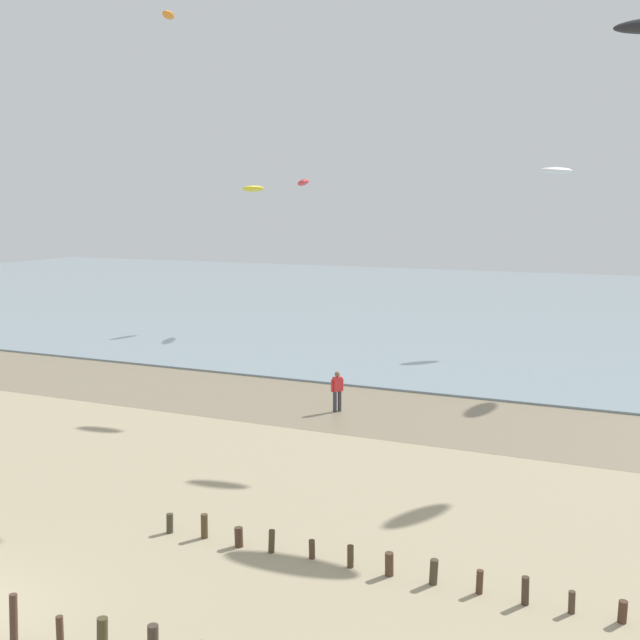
{
  "coord_description": "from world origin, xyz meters",
  "views": [
    {
      "loc": [
        13.44,
        -10.22,
        8.47
      ],
      "look_at": [
        3.99,
        10.58,
        5.17
      ],
      "focal_mm": 43.77,
      "sensor_mm": 36.0,
      "label": 1
    }
  ],
  "objects_px": {
    "kite_aloft_0": "(168,15)",
    "kite_aloft_11": "(556,170)",
    "person_left_flank": "(337,390)",
    "kite_aloft_1": "(303,182)",
    "kite_aloft_3": "(253,189)"
  },
  "relations": [
    {
      "from": "kite_aloft_1",
      "to": "kite_aloft_0",
      "type": "bearing_deg",
      "value": 95.17
    },
    {
      "from": "person_left_flank",
      "to": "kite_aloft_3",
      "type": "xyz_separation_m",
      "value": [
        -14.8,
        19.48,
        8.88
      ]
    },
    {
      "from": "person_left_flank",
      "to": "kite_aloft_0",
      "type": "xyz_separation_m",
      "value": [
        -19.02,
        15.79,
        20.2
      ]
    },
    {
      "from": "kite_aloft_0",
      "to": "kite_aloft_11",
      "type": "bearing_deg",
      "value": -98.21
    },
    {
      "from": "kite_aloft_3",
      "to": "kite_aloft_11",
      "type": "xyz_separation_m",
      "value": [
        20.51,
        0.7,
        0.89
      ]
    },
    {
      "from": "kite_aloft_11",
      "to": "kite_aloft_0",
      "type": "bearing_deg",
      "value": -39.66
    },
    {
      "from": "kite_aloft_0",
      "to": "kite_aloft_11",
      "type": "xyz_separation_m",
      "value": [
        24.72,
        4.39,
        -10.43
      ]
    },
    {
      "from": "person_left_flank",
      "to": "kite_aloft_0",
      "type": "bearing_deg",
      "value": 140.3
    },
    {
      "from": "kite_aloft_0",
      "to": "kite_aloft_1",
      "type": "bearing_deg",
      "value": -80.26
    },
    {
      "from": "person_left_flank",
      "to": "kite_aloft_1",
      "type": "xyz_separation_m",
      "value": [
        -11.14,
        19.98,
        9.27
      ]
    },
    {
      "from": "person_left_flank",
      "to": "kite_aloft_11",
      "type": "bearing_deg",
      "value": 74.21
    },
    {
      "from": "person_left_flank",
      "to": "kite_aloft_0",
      "type": "height_order",
      "value": "kite_aloft_0"
    },
    {
      "from": "person_left_flank",
      "to": "kite_aloft_1",
      "type": "height_order",
      "value": "kite_aloft_1"
    },
    {
      "from": "kite_aloft_11",
      "to": "kite_aloft_1",
      "type": "bearing_deg",
      "value": -49.05
    },
    {
      "from": "person_left_flank",
      "to": "kite_aloft_0",
      "type": "distance_m",
      "value": 31.92
    }
  ]
}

